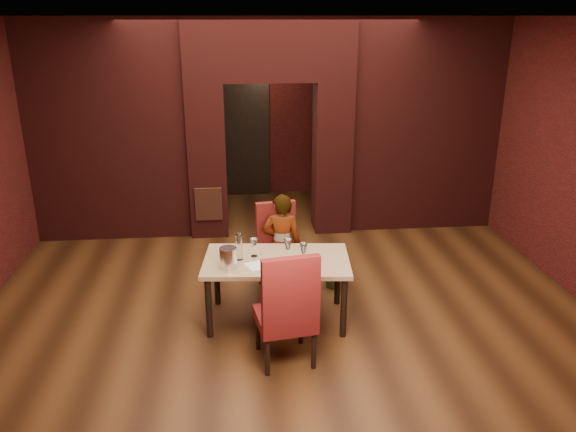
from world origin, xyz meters
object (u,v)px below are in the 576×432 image
object	(u,v)px
chair_far	(280,249)
potted_plant	(333,272)
dining_table	(277,289)
person_seated	(282,245)
wine_glass_c	(304,253)
chair_near	(285,305)
water_bottle	(239,246)
wine_bucket	(228,258)
wine_glass_a	(254,248)
wine_glass_b	(288,249)

from	to	relation	value
chair_far	potted_plant	world-z (taller)	chair_far
dining_table	person_seated	xyz separation A→B (m)	(0.11, 0.62, 0.27)
chair_far	person_seated	bearing A→B (deg)	-89.20
wine_glass_c	chair_far	bearing A→B (deg)	102.94
potted_plant	chair_near	bearing A→B (deg)	-116.24
chair_far	potted_plant	distance (m)	0.75
chair_near	water_bottle	world-z (taller)	chair_near
wine_glass_c	dining_table	bearing A→B (deg)	161.72
chair_near	wine_bucket	bearing A→B (deg)	-57.15
chair_far	person_seated	distance (m)	0.14
potted_plant	wine_bucket	bearing A→B (deg)	-144.56
dining_table	wine_glass_c	bearing A→B (deg)	-13.02
wine_glass_c	wine_glass_a	bearing A→B (deg)	160.02
wine_glass_b	wine_glass_c	xyz separation A→B (m)	(0.16, -0.11, -0.01)
person_seated	wine_glass_c	bearing A→B (deg)	109.48
wine_glass_b	wine_bucket	bearing A→B (deg)	-164.01
person_seated	wine_glass_c	world-z (taller)	person_seated
wine_glass_a	person_seated	bearing A→B (deg)	56.58
chair_far	chair_near	xyz separation A→B (m)	(-0.07, -1.49, 0.06)
dining_table	potted_plant	bearing A→B (deg)	49.31
dining_table	water_bottle	distance (m)	0.65
person_seated	wine_glass_b	world-z (taller)	person_seated
dining_table	wine_glass_b	distance (m)	0.49
wine_glass_c	person_seated	bearing A→B (deg)	103.38
dining_table	wine_glass_a	world-z (taller)	wine_glass_a
wine_bucket	water_bottle	size ratio (longest dim) A/B	0.72
wine_glass_a	wine_bucket	bearing A→B (deg)	-136.20
person_seated	wine_bucket	size ratio (longest dim) A/B	5.70
wine_glass_a	wine_glass_b	distance (m)	0.37
wine_glass_a	potted_plant	world-z (taller)	wine_glass_a
chair_near	wine_glass_c	distance (m)	0.77
person_seated	potted_plant	world-z (taller)	person_seated
dining_table	person_seated	world-z (taller)	person_seated
wine_glass_a	wine_glass_b	size ratio (longest dim) A/B	0.94
person_seated	water_bottle	world-z (taller)	person_seated
chair_far	chair_near	world-z (taller)	chair_near
chair_near	wine_glass_a	world-z (taller)	chair_near
water_bottle	wine_glass_c	bearing A→B (deg)	-9.77
wine_bucket	person_seated	bearing A→B (deg)	51.76
chair_far	potted_plant	xyz separation A→B (m)	(0.67, 0.02, -0.34)
chair_far	wine_glass_a	world-z (taller)	chair_far
wine_glass_b	person_seated	bearing A→B (deg)	91.15
wine_bucket	water_bottle	xyz separation A→B (m)	(0.12, 0.19, 0.04)
wine_glass_c	chair_near	bearing A→B (deg)	-111.01
dining_table	wine_glass_a	bearing A→B (deg)	163.31
dining_table	wine_glass_a	size ratio (longest dim) A/B	7.56
wine_bucket	potted_plant	size ratio (longest dim) A/B	0.58
chair_far	wine_glass_c	size ratio (longest dim) A/B	5.15
wine_glass_b	water_bottle	distance (m)	0.52
water_bottle	chair_near	bearing A→B (deg)	-62.38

